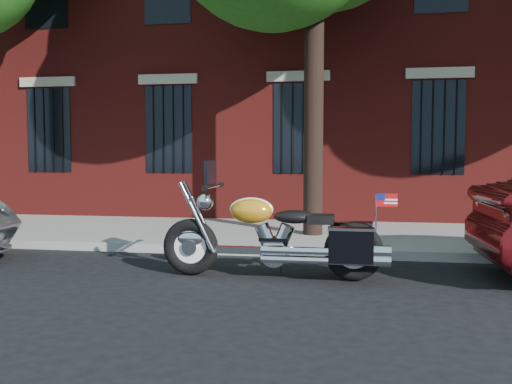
# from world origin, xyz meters

# --- Properties ---
(ground) EXTENTS (120.00, 120.00, 0.00)m
(ground) POSITION_xyz_m (0.00, 0.00, 0.00)
(ground) COLOR black
(ground) RESTS_ON ground
(curb) EXTENTS (40.00, 0.16, 0.15)m
(curb) POSITION_xyz_m (0.00, 1.38, 0.07)
(curb) COLOR gray
(curb) RESTS_ON ground
(sidewalk) EXTENTS (40.00, 3.60, 0.15)m
(sidewalk) POSITION_xyz_m (0.00, 3.26, 0.07)
(sidewalk) COLOR gray
(sidewalk) RESTS_ON ground
(building) EXTENTS (26.00, 10.08, 12.00)m
(building) POSITION_xyz_m (0.00, 10.06, 6.00)
(building) COLOR maroon
(building) RESTS_ON ground
(motorcycle) EXTENTS (3.09, 0.90, 1.56)m
(motorcycle) POSITION_xyz_m (0.32, -0.24, 0.53)
(motorcycle) COLOR black
(motorcycle) RESTS_ON ground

